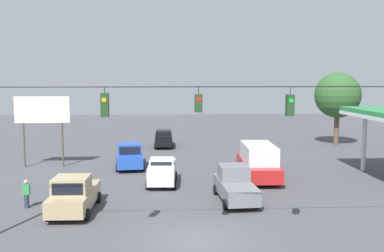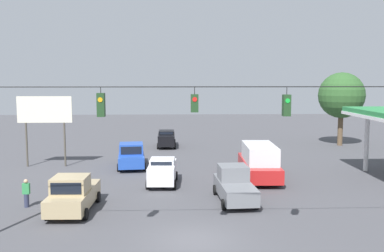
{
  "view_description": "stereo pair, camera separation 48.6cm",
  "coord_description": "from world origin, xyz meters",
  "px_view_note": "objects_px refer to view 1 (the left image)",
  "views": [
    {
      "loc": [
        1.31,
        19.14,
        7.49
      ],
      "look_at": [
        -0.28,
        -9.08,
        4.34
      ],
      "focal_mm": 40.0,
      "sensor_mm": 36.0,
      "label": 1
    },
    {
      "loc": [
        0.83,
        19.16,
        7.49
      ],
      "look_at": [
        -0.28,
        -9.08,
        4.34
      ],
      "focal_mm": 40.0,
      "sensor_mm": 36.0,
      "label": 2
    }
  ],
  "objects_px": {
    "roadside_billboard": "(42,115)",
    "pickup_truck_grey_crossing_near": "(235,185)",
    "overhead_signal_span": "(198,140)",
    "traffic_cone_third": "(80,189)",
    "traffic_cone_fourth": "(88,180)",
    "tree_horizon_left": "(338,95)",
    "box_truck_red_oncoming_far": "(258,161)",
    "pedestrian": "(26,194)",
    "pickup_truck_blue_withflow_far": "(130,156)",
    "traffic_cone_nearest": "(63,214)",
    "sedan_black_withflow_deep": "(164,138)",
    "pickup_truck_tan_parked_shoulder": "(74,195)",
    "traffic_cone_second": "(73,200)",
    "sedan_white_withflow_mid": "(162,171)"
  },
  "relations": [
    {
      "from": "pickup_truck_blue_withflow_far",
      "to": "traffic_cone_second",
      "type": "xyz_separation_m",
      "value": [
        2.39,
        10.88,
        -0.66
      ]
    },
    {
      "from": "box_truck_red_oncoming_far",
      "to": "pickup_truck_grey_crossing_near",
      "type": "bearing_deg",
      "value": 65.31
    },
    {
      "from": "traffic_cone_second",
      "to": "pickup_truck_grey_crossing_near",
      "type": "bearing_deg",
      "value": -176.93
    },
    {
      "from": "sedan_white_withflow_mid",
      "to": "traffic_cone_third",
      "type": "relative_size",
      "value": 6.6
    },
    {
      "from": "traffic_cone_second",
      "to": "roadside_billboard",
      "type": "distance_m",
      "value": 13.15
    },
    {
      "from": "overhead_signal_span",
      "to": "pickup_truck_blue_withflow_far",
      "type": "xyz_separation_m",
      "value": [
        4.54,
        -17.51,
        -3.86
      ]
    },
    {
      "from": "tree_horizon_left",
      "to": "traffic_cone_fourth",
      "type": "bearing_deg",
      "value": 34.06
    },
    {
      "from": "roadside_billboard",
      "to": "pickup_truck_blue_withflow_far",
      "type": "bearing_deg",
      "value": 175.36
    },
    {
      "from": "traffic_cone_nearest",
      "to": "pickup_truck_grey_crossing_near",
      "type": "bearing_deg",
      "value": -162.6
    },
    {
      "from": "roadside_billboard",
      "to": "traffic_cone_nearest",
      "type": "bearing_deg",
      "value": 109.36
    },
    {
      "from": "traffic_cone_third",
      "to": "overhead_signal_span",
      "type": "bearing_deg",
      "value": 127.62
    },
    {
      "from": "pickup_truck_blue_withflow_far",
      "to": "tree_horizon_left",
      "type": "relative_size",
      "value": 0.7
    },
    {
      "from": "box_truck_red_oncoming_far",
      "to": "overhead_signal_span",
      "type": "bearing_deg",
      "value": 67.1
    },
    {
      "from": "traffic_cone_fourth",
      "to": "tree_horizon_left",
      "type": "xyz_separation_m",
      "value": [
        -24.68,
        -16.68,
        5.28
      ]
    },
    {
      "from": "box_truck_red_oncoming_far",
      "to": "pickup_truck_grey_crossing_near",
      "type": "relative_size",
      "value": 1.43
    },
    {
      "from": "pickup_truck_blue_withflow_far",
      "to": "tree_horizon_left",
      "type": "xyz_separation_m",
      "value": [
        -22.21,
        -10.96,
        4.62
      ]
    },
    {
      "from": "pickup_truck_tan_parked_shoulder",
      "to": "traffic_cone_third",
      "type": "height_order",
      "value": "pickup_truck_tan_parked_shoulder"
    },
    {
      "from": "pickup_truck_grey_crossing_near",
      "to": "tree_horizon_left",
      "type": "bearing_deg",
      "value": -124.9
    },
    {
      "from": "box_truck_red_oncoming_far",
      "to": "pickup_truck_grey_crossing_near",
      "type": "height_order",
      "value": "box_truck_red_oncoming_far"
    },
    {
      "from": "traffic_cone_fourth",
      "to": "roadside_billboard",
      "type": "height_order",
      "value": "roadside_billboard"
    },
    {
      "from": "overhead_signal_span",
      "to": "roadside_billboard",
      "type": "xyz_separation_m",
      "value": [
        11.84,
        -18.1,
        -0.36
      ]
    },
    {
      "from": "sedan_white_withflow_mid",
      "to": "traffic_cone_fourth",
      "type": "height_order",
      "value": "sedan_white_withflow_mid"
    },
    {
      "from": "pedestrian",
      "to": "tree_horizon_left",
      "type": "bearing_deg",
      "value": -140.81
    },
    {
      "from": "pedestrian",
      "to": "traffic_cone_nearest",
      "type": "bearing_deg",
      "value": 139.4
    },
    {
      "from": "traffic_cone_fourth",
      "to": "traffic_cone_third",
      "type": "bearing_deg",
      "value": 89.26
    },
    {
      "from": "pickup_truck_grey_crossing_near",
      "to": "overhead_signal_span",
      "type": "bearing_deg",
      "value": 68.59
    },
    {
      "from": "pickup_truck_blue_withflow_far",
      "to": "pedestrian",
      "type": "height_order",
      "value": "pickup_truck_blue_withflow_far"
    },
    {
      "from": "box_truck_red_oncoming_far",
      "to": "traffic_cone_nearest",
      "type": "height_order",
      "value": "box_truck_red_oncoming_far"
    },
    {
      "from": "box_truck_red_oncoming_far",
      "to": "traffic_cone_fourth",
      "type": "distance_m",
      "value": 12.57
    },
    {
      "from": "pickup_truck_blue_withflow_far",
      "to": "traffic_cone_third",
      "type": "height_order",
      "value": "pickup_truck_blue_withflow_far"
    },
    {
      "from": "overhead_signal_span",
      "to": "box_truck_red_oncoming_far",
      "type": "relative_size",
      "value": 2.89
    },
    {
      "from": "traffic_cone_third",
      "to": "roadside_billboard",
      "type": "relative_size",
      "value": 0.11
    },
    {
      "from": "roadside_billboard",
      "to": "pickup_truck_grey_crossing_near",
      "type": "bearing_deg",
      "value": 143.22
    },
    {
      "from": "sedan_black_withflow_deep",
      "to": "traffic_cone_nearest",
      "type": "relative_size",
      "value": 7.14
    },
    {
      "from": "pickup_truck_grey_crossing_near",
      "to": "traffic_cone_fourth",
      "type": "bearing_deg",
      "value": -25.28
    },
    {
      "from": "sedan_black_withflow_deep",
      "to": "traffic_cone_fourth",
      "type": "xyz_separation_m",
      "value": [
        5.22,
        16.38,
        -0.64
      ]
    },
    {
      "from": "pickup_truck_blue_withflow_far",
      "to": "traffic_cone_third",
      "type": "xyz_separation_m",
      "value": [
        2.5,
        8.37,
        -0.66
      ]
    },
    {
      "from": "overhead_signal_span",
      "to": "sedan_white_withflow_mid",
      "type": "height_order",
      "value": "overhead_signal_span"
    },
    {
      "from": "traffic_cone_third",
      "to": "pedestrian",
      "type": "xyz_separation_m",
      "value": [
        2.46,
        2.83,
        0.52
      ]
    },
    {
      "from": "traffic_cone_second",
      "to": "traffic_cone_fourth",
      "type": "height_order",
      "value": "same"
    },
    {
      "from": "overhead_signal_span",
      "to": "traffic_cone_third",
      "type": "xyz_separation_m",
      "value": [
        7.04,
        -9.14,
        -4.52
      ]
    },
    {
      "from": "sedan_black_withflow_deep",
      "to": "pickup_truck_tan_parked_shoulder",
      "type": "distance_m",
      "value": 23.24
    },
    {
      "from": "traffic_cone_fourth",
      "to": "pickup_truck_blue_withflow_far",
      "type": "bearing_deg",
      "value": -113.34
    },
    {
      "from": "roadside_billboard",
      "to": "tree_horizon_left",
      "type": "relative_size",
      "value": 0.73
    },
    {
      "from": "traffic_cone_fourth",
      "to": "tree_horizon_left",
      "type": "bearing_deg",
      "value": -145.94
    },
    {
      "from": "traffic_cone_third",
      "to": "traffic_cone_fourth",
      "type": "distance_m",
      "value": 2.64
    },
    {
      "from": "pickup_truck_tan_parked_shoulder",
      "to": "traffic_cone_second",
      "type": "relative_size",
      "value": 8.16
    },
    {
      "from": "overhead_signal_span",
      "to": "pickup_truck_blue_withflow_far",
      "type": "height_order",
      "value": "overhead_signal_span"
    },
    {
      "from": "pickup_truck_tan_parked_shoulder",
      "to": "roadside_billboard",
      "type": "bearing_deg",
      "value": -67.48
    },
    {
      "from": "pickup_truck_tan_parked_shoulder",
      "to": "overhead_signal_span",
      "type": "bearing_deg",
      "value": 140.54
    }
  ]
}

